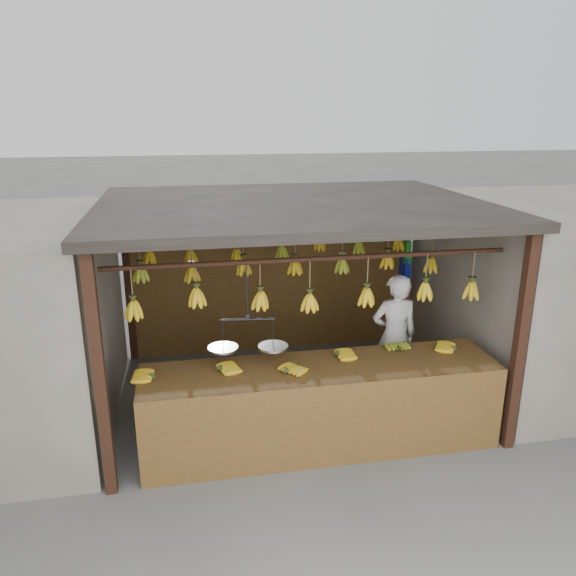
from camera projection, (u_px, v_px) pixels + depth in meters
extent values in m
plane|color=#5B5B57|center=(292.00, 395.00, 6.96)|extent=(80.00, 80.00, 0.00)
cube|color=black|center=(100.00, 379.00, 4.85)|extent=(0.10, 0.10, 2.30)
cube|color=black|center=(520.00, 345.00, 5.56)|extent=(0.10, 0.10, 2.30)
cube|color=black|center=(128.00, 281.00, 7.66)|extent=(0.10, 0.10, 2.30)
cube|color=black|center=(405.00, 266.00, 8.37)|extent=(0.10, 0.10, 2.30)
cube|color=black|center=(293.00, 206.00, 6.25)|extent=(4.30, 3.30, 0.10)
cylinder|color=black|center=(313.00, 259.00, 5.42)|extent=(4.00, 0.05, 0.05)
cylinder|color=black|center=(293.00, 237.00, 6.36)|extent=(4.00, 0.05, 0.05)
cylinder|color=black|center=(278.00, 221.00, 7.29)|extent=(4.00, 0.05, 0.05)
cube|color=brown|center=(273.00, 290.00, 8.09)|extent=(4.00, 0.06, 1.80)
cube|color=slate|center=(565.00, 290.00, 7.25)|extent=(3.00, 3.00, 2.30)
cube|color=brown|center=(321.00, 370.00, 5.68)|extent=(3.63, 0.81, 0.08)
cube|color=brown|center=(330.00, 426.00, 5.43)|extent=(3.63, 0.04, 0.90)
cube|color=black|center=(149.00, 446.00, 5.18)|extent=(0.07, 0.07, 0.82)
cube|color=black|center=(490.00, 411.00, 5.79)|extent=(0.07, 0.07, 0.82)
cube|color=black|center=(152.00, 408.00, 5.85)|extent=(0.07, 0.07, 0.82)
cube|color=black|center=(458.00, 380.00, 6.45)|extent=(0.07, 0.07, 0.82)
ellipsoid|color=gold|center=(152.00, 376.00, 5.40)|extent=(0.26, 0.20, 0.06)
ellipsoid|color=gold|center=(221.00, 370.00, 5.52)|extent=(0.28, 0.24, 0.06)
ellipsoid|color=gold|center=(288.00, 372.00, 5.48)|extent=(0.30, 0.29, 0.06)
ellipsoid|color=gold|center=(338.00, 355.00, 5.86)|extent=(0.24, 0.18, 0.06)
ellipsoid|color=#92A523|center=(400.00, 349.00, 6.00)|extent=(0.19, 0.25, 0.06)
ellipsoid|color=gold|center=(454.00, 348.00, 6.02)|extent=(0.30, 0.28, 0.06)
ellipsoid|color=gold|center=(134.00, 310.00, 5.22)|extent=(0.16, 0.16, 0.28)
ellipsoid|color=gold|center=(197.00, 297.00, 5.33)|extent=(0.16, 0.16, 0.28)
ellipsoid|color=gold|center=(260.00, 301.00, 5.46)|extent=(0.16, 0.16, 0.28)
ellipsoid|color=gold|center=(309.00, 302.00, 5.50)|extent=(0.16, 0.16, 0.28)
ellipsoid|color=gold|center=(367.00, 297.00, 5.61)|extent=(0.16, 0.16, 0.28)
ellipsoid|color=gold|center=(425.00, 291.00, 5.72)|extent=(0.16, 0.16, 0.28)
ellipsoid|color=gold|center=(471.00, 291.00, 5.83)|extent=(0.16, 0.16, 0.28)
ellipsoid|color=#92A523|center=(141.00, 274.00, 6.13)|extent=(0.16, 0.16, 0.28)
ellipsoid|color=gold|center=(192.00, 274.00, 6.30)|extent=(0.16, 0.16, 0.28)
ellipsoid|color=gold|center=(244.00, 267.00, 6.37)|extent=(0.16, 0.16, 0.28)
ellipsoid|color=gold|center=(295.00, 267.00, 6.45)|extent=(0.16, 0.16, 0.28)
ellipsoid|color=#92A523|center=(342.00, 266.00, 6.62)|extent=(0.16, 0.16, 0.28)
ellipsoid|color=gold|center=(387.00, 261.00, 6.66)|extent=(0.16, 0.16, 0.28)
ellipsoid|color=gold|center=(431.00, 265.00, 6.77)|extent=(0.16, 0.16, 0.28)
ellipsoid|color=gold|center=(149.00, 257.00, 7.15)|extent=(0.16, 0.16, 0.28)
ellipsoid|color=gold|center=(191.00, 257.00, 7.21)|extent=(0.16, 0.16, 0.28)
ellipsoid|color=gold|center=(237.00, 256.00, 7.28)|extent=(0.16, 0.16, 0.28)
ellipsoid|color=#92A523|center=(282.00, 252.00, 7.41)|extent=(0.16, 0.16, 0.28)
ellipsoid|color=gold|center=(320.00, 244.00, 7.53)|extent=(0.16, 0.16, 0.28)
ellipsoid|color=#92A523|center=(359.00, 248.00, 7.64)|extent=(0.16, 0.16, 0.28)
ellipsoid|color=gold|center=(399.00, 244.00, 7.69)|extent=(0.16, 0.16, 0.28)
cylinder|color=black|center=(247.00, 291.00, 5.39)|extent=(0.02, 0.02, 0.58)
cylinder|color=black|center=(247.00, 320.00, 5.48)|extent=(0.54, 0.09, 0.02)
cylinder|color=silver|center=(223.00, 349.00, 5.55)|extent=(0.29, 0.29, 0.02)
cylinder|color=silver|center=(273.00, 347.00, 5.59)|extent=(0.29, 0.29, 0.02)
imported|color=white|center=(394.00, 336.00, 6.76)|extent=(0.57, 0.38, 1.55)
cube|color=#199926|center=(406.00, 251.00, 8.14)|extent=(0.08, 0.26, 0.34)
cube|color=#1426BF|center=(405.00, 268.00, 8.22)|extent=(0.08, 0.26, 0.34)
cube|color=red|center=(403.00, 290.00, 8.32)|extent=(0.08, 0.26, 0.34)
cube|color=yellow|center=(402.00, 309.00, 8.41)|extent=(0.08, 0.26, 0.34)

